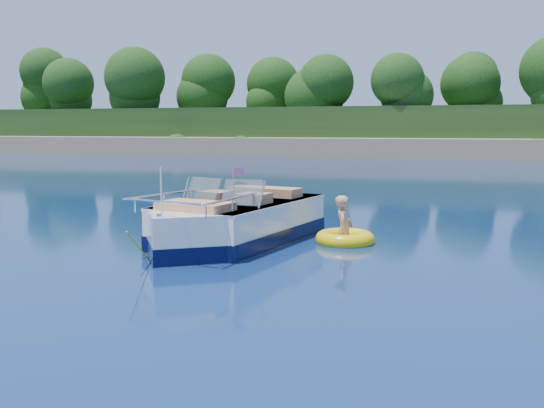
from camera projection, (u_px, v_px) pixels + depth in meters
The scene contains 6 objects.
ground at pixel (330, 253), 11.45m from camera, with size 160.00×160.00×0.00m, color #0A194A.
shoreline at pixel (436, 139), 71.90m from camera, with size 170.00×59.00×6.00m.
treeline at pixel (429, 88), 49.69m from camera, with size 150.00×7.12×8.19m.
motorboat at pixel (232, 226), 12.30m from camera, with size 2.82×5.75×1.94m.
tow_tube at pixel (345, 239), 12.46m from camera, with size 1.30×1.30×0.32m.
boy at pixel (344, 243), 12.40m from camera, with size 0.53×0.35×1.47m, color tan.
Camera 1 is at (2.19, -11.08, 2.37)m, focal length 40.00 mm.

